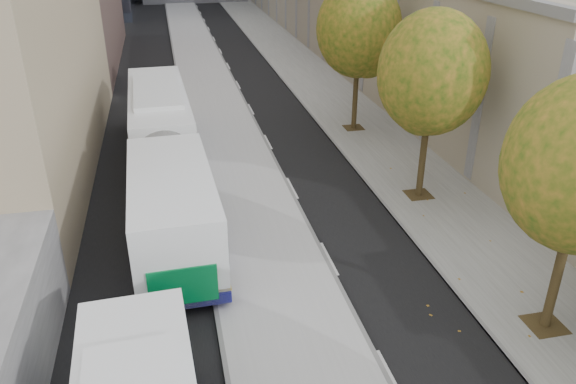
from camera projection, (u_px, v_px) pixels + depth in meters
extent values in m
cube|color=#B3B3B3|center=(218.00, 115.00, 34.62)|extent=(4.25, 150.00, 0.15)
cube|color=gray|center=(342.00, 107.00, 36.18)|extent=(4.75, 150.00, 0.08)
cylinder|color=black|center=(556.00, 280.00, 16.04)|extent=(0.28, 0.28, 3.24)
cylinder|color=black|center=(422.00, 159.00, 23.91)|extent=(0.28, 0.28, 3.38)
sphere|color=#184D0E|center=(432.00, 73.00, 22.28)|extent=(4.40, 4.40, 4.40)
cylinder|color=black|center=(355.00, 98.00, 31.78)|extent=(0.28, 0.28, 3.51)
sphere|color=#184D0E|center=(359.00, 28.00, 30.09)|extent=(4.60, 4.60, 4.60)
cube|color=white|center=(165.00, 154.00, 24.85)|extent=(3.40, 19.48, 3.23)
cube|color=black|center=(163.00, 141.00, 24.59)|extent=(3.44, 18.71, 1.12)
cube|color=#067438|center=(173.00, 287.00, 16.52)|extent=(2.05, 0.12, 1.25)
imported|color=silver|center=(151.00, 81.00, 39.68)|extent=(2.04, 3.97, 1.29)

